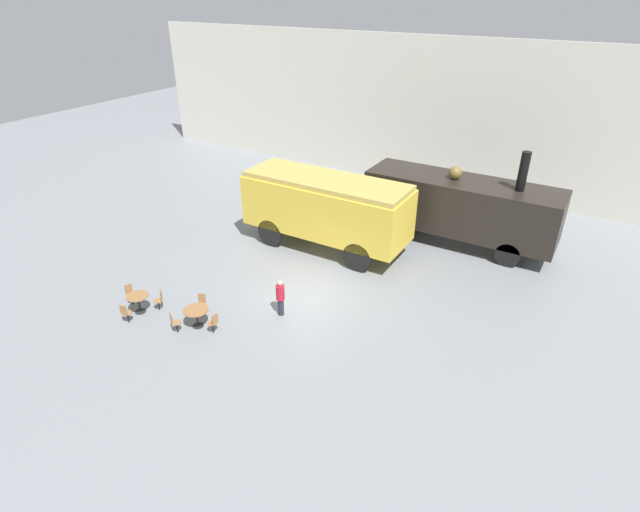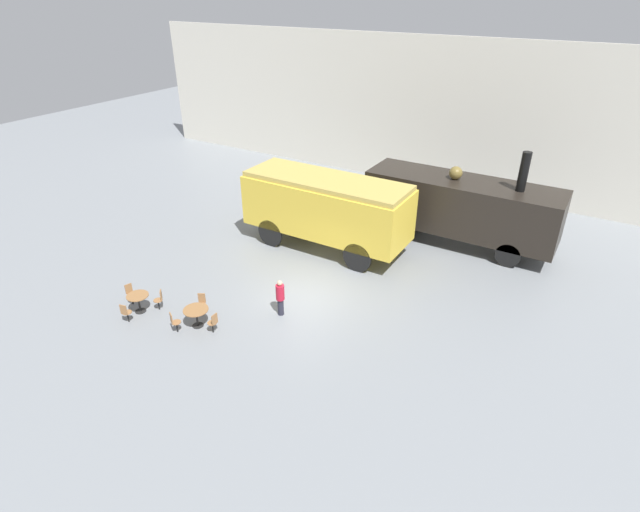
{
  "view_description": "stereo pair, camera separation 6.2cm",
  "coord_description": "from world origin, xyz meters",
  "px_view_note": "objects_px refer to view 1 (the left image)",
  "views": [
    {
      "loc": [
        9.6,
        -14.6,
        11.63
      ],
      "look_at": [
        0.22,
        1.0,
        1.6
      ],
      "focal_mm": 28.0,
      "sensor_mm": 36.0,
      "label": 1
    },
    {
      "loc": [
        9.66,
        -14.57,
        11.63
      ],
      "look_at": [
        0.22,
        1.0,
        1.6
      ],
      "focal_mm": 28.0,
      "sensor_mm": 36.0,
      "label": 2
    }
  ],
  "objects_px": {
    "passenger_coach_vintage": "(326,206)",
    "cafe_table_near": "(196,313)",
    "visitor_person": "(280,297)",
    "cafe_table_mid": "(138,299)",
    "steam_locomotive": "(461,205)",
    "cafe_chair_0": "(202,302)"
  },
  "relations": [
    {
      "from": "cafe_table_mid",
      "to": "cafe_chair_0",
      "type": "xyz_separation_m",
      "value": [
        2.22,
        1.23,
        -0.1
      ]
    },
    {
      "from": "cafe_table_mid",
      "to": "steam_locomotive",
      "type": "bearing_deg",
      "value": 54.63
    },
    {
      "from": "cafe_table_near",
      "to": "cafe_chair_0",
      "type": "xyz_separation_m",
      "value": [
        -0.42,
        0.74,
        -0.11
      ]
    },
    {
      "from": "steam_locomotive",
      "to": "cafe_table_near",
      "type": "relative_size",
      "value": 9.65
    },
    {
      "from": "steam_locomotive",
      "to": "passenger_coach_vintage",
      "type": "bearing_deg",
      "value": -144.41
    },
    {
      "from": "cafe_table_near",
      "to": "cafe_table_mid",
      "type": "xyz_separation_m",
      "value": [
        -2.65,
        -0.49,
        -0.02
      ]
    },
    {
      "from": "passenger_coach_vintage",
      "to": "cafe_table_near",
      "type": "bearing_deg",
      "value": -96.11
    },
    {
      "from": "passenger_coach_vintage",
      "to": "visitor_person",
      "type": "bearing_deg",
      "value": -76.52
    },
    {
      "from": "steam_locomotive",
      "to": "visitor_person",
      "type": "height_order",
      "value": "steam_locomotive"
    },
    {
      "from": "cafe_table_near",
      "to": "cafe_table_mid",
      "type": "distance_m",
      "value": 2.69
    },
    {
      "from": "cafe_table_near",
      "to": "visitor_person",
      "type": "height_order",
      "value": "visitor_person"
    },
    {
      "from": "cafe_table_near",
      "to": "visitor_person",
      "type": "xyz_separation_m",
      "value": [
        2.3,
        2.29,
        0.22
      ]
    },
    {
      "from": "passenger_coach_vintage",
      "to": "cafe_chair_0",
      "type": "xyz_separation_m",
      "value": [
        -1.3,
        -7.48,
        -1.71
      ]
    },
    {
      "from": "steam_locomotive",
      "to": "cafe_table_mid",
      "type": "bearing_deg",
      "value": -125.37
    },
    {
      "from": "cafe_table_mid",
      "to": "cafe_chair_0",
      "type": "relative_size",
      "value": 1.0
    },
    {
      "from": "cafe_chair_0",
      "to": "visitor_person",
      "type": "bearing_deg",
      "value": 89.79
    },
    {
      "from": "steam_locomotive",
      "to": "cafe_table_near",
      "type": "height_order",
      "value": "steam_locomotive"
    },
    {
      "from": "steam_locomotive",
      "to": "passenger_coach_vintage",
      "type": "relative_size",
      "value": 1.15
    },
    {
      "from": "cafe_table_mid",
      "to": "visitor_person",
      "type": "distance_m",
      "value": 5.68
    },
    {
      "from": "visitor_person",
      "to": "passenger_coach_vintage",
      "type": "bearing_deg",
      "value": 103.48
    },
    {
      "from": "cafe_table_mid",
      "to": "cafe_chair_0",
      "type": "height_order",
      "value": "cafe_chair_0"
    },
    {
      "from": "passenger_coach_vintage",
      "to": "cafe_table_near",
      "type": "distance_m",
      "value": 8.42
    }
  ]
}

